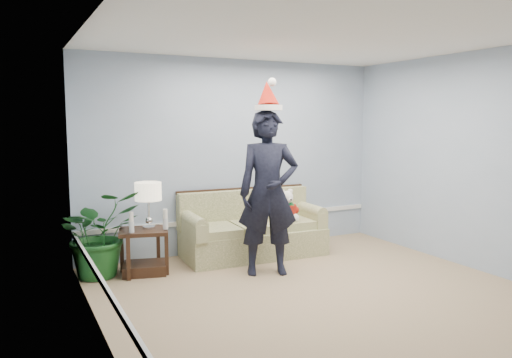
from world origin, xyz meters
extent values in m
cube|color=tan|center=(0.00, 0.00, -0.01)|extent=(4.50, 5.00, 0.02)
cube|color=white|center=(0.00, 0.00, 2.71)|extent=(4.50, 5.00, 0.02)
cube|color=#A1B2CD|center=(0.00, 2.51, 1.35)|extent=(4.50, 0.02, 2.70)
cube|color=#A1B2CD|center=(-2.26, 0.00, 1.35)|extent=(0.02, 5.00, 2.70)
cube|color=#A1B2CD|center=(2.26, 0.00, 1.35)|extent=(0.02, 5.00, 2.70)
cube|color=white|center=(0.00, 2.48, 0.45)|extent=(4.48, 0.03, 0.06)
cube|color=white|center=(-2.23, 0.00, 0.45)|extent=(0.03, 4.98, 0.06)
cube|color=#5C6B32|center=(0.05, 2.04, 0.18)|extent=(1.95, 0.91, 0.37)
cube|color=#5C6B32|center=(-0.54, 1.99, 0.42)|extent=(0.60, 0.68, 0.11)
cube|color=#5C6B32|center=(0.05, 1.99, 0.42)|extent=(0.60, 0.68, 0.11)
cube|color=#5C6B32|center=(0.64, 1.99, 0.42)|extent=(0.60, 0.68, 0.11)
cube|color=#5C6B32|center=(0.05, 2.35, 0.62)|extent=(1.93, 0.27, 0.51)
cube|color=black|center=(0.05, 2.41, 0.88)|extent=(1.92, 0.14, 0.05)
cube|color=#5C6B32|center=(-0.83, 2.04, 0.48)|extent=(0.20, 0.83, 0.22)
cube|color=#5C6B32|center=(0.93, 2.04, 0.48)|extent=(0.20, 0.83, 0.22)
cube|color=#391E14|center=(-1.49, 1.92, 0.52)|extent=(0.66, 0.60, 0.05)
cube|color=#391E14|center=(-1.49, 1.92, 0.06)|extent=(0.60, 0.53, 0.13)
cube|color=#391E14|center=(-1.72, 1.74, 0.27)|extent=(0.06, 0.06, 0.55)
cube|color=#391E14|center=(-1.27, 1.74, 0.27)|extent=(0.06, 0.06, 0.55)
cube|color=#391E14|center=(-1.72, 2.10, 0.27)|extent=(0.06, 0.06, 0.55)
cube|color=#391E14|center=(-1.27, 2.10, 0.27)|extent=(0.06, 0.06, 0.55)
cylinder|color=silver|center=(-1.42, 1.94, 0.56)|extent=(0.15, 0.15, 0.03)
sphere|color=silver|center=(-1.42, 1.94, 0.65)|extent=(0.09, 0.09, 0.09)
cylinder|color=silver|center=(-1.42, 1.94, 0.78)|extent=(0.02, 0.02, 0.32)
cylinder|color=#F1E4BF|center=(-1.42, 1.94, 1.00)|extent=(0.32, 0.32, 0.22)
cylinder|color=silver|center=(-1.66, 1.82, 0.61)|extent=(0.06, 0.06, 0.13)
cylinder|color=white|center=(-1.66, 1.82, 0.74)|extent=(0.05, 0.05, 0.11)
cylinder|color=silver|center=(-1.25, 1.82, 0.61)|extent=(0.06, 0.06, 0.13)
cylinder|color=white|center=(-1.25, 1.82, 0.74)|extent=(0.05, 0.05, 0.11)
imported|color=#18501E|center=(-1.99, 2.06, 0.52)|extent=(1.09, 1.00, 1.04)
imported|color=black|center=(-0.14, 1.26, 0.99)|extent=(0.84, 0.68, 1.98)
cylinder|color=white|center=(-0.14, 1.26, 2.00)|extent=(0.40, 0.40, 0.06)
cone|color=#B01C12|center=(-0.14, 1.29, 2.16)|extent=(0.35, 0.41, 0.38)
sphere|color=white|center=(-0.14, 1.17, 2.29)|extent=(0.10, 0.10, 0.10)
sphere|color=white|center=(0.48, 1.90, 0.61)|extent=(0.26, 0.26, 0.26)
cylinder|color=#B01C12|center=(0.48, 1.90, 0.61)|extent=(0.29, 0.29, 0.18)
cylinder|color=#11642D|center=(0.48, 1.90, 0.71)|extent=(0.19, 0.19, 0.03)
sphere|color=white|center=(0.41, 1.78, 0.52)|extent=(0.12, 0.12, 0.12)
sphere|color=white|center=(0.55, 1.78, 0.52)|extent=(0.12, 0.12, 0.12)
sphere|color=white|center=(0.48, 1.89, 0.80)|extent=(0.18, 0.18, 0.18)
sphere|color=black|center=(0.48, 1.78, 0.78)|extent=(0.03, 0.03, 0.03)
sphere|color=white|center=(0.42, 1.90, 0.88)|extent=(0.07, 0.07, 0.07)
sphere|color=white|center=(0.55, 1.90, 0.88)|extent=(0.07, 0.07, 0.07)
camera|label=1|loc=(-2.93, -3.95, 1.86)|focal=35.00mm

